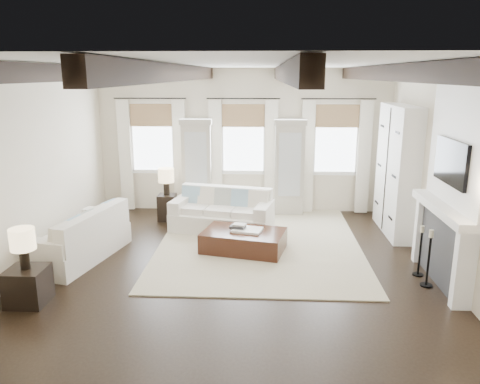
{
  "coord_description": "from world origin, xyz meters",
  "views": [
    {
      "loc": [
        0.46,
        -6.69,
        3.06
      ],
      "look_at": [
        0.07,
        0.88,
        1.15
      ],
      "focal_mm": 35.0,
      "sensor_mm": 36.0,
      "label": 1
    }
  ],
  "objects_px": {
    "ottoman": "(244,241)",
    "side_table_front": "(28,286)",
    "sofa_back": "(223,214)",
    "sofa_left": "(82,239)",
    "side_table_back": "(167,207)"
  },
  "relations": [
    {
      "from": "ottoman",
      "to": "side_table_front",
      "type": "height_order",
      "value": "side_table_front"
    },
    {
      "from": "sofa_back",
      "to": "sofa_left",
      "type": "bearing_deg",
      "value": -144.25
    },
    {
      "from": "sofa_left",
      "to": "side_table_back",
      "type": "xyz_separation_m",
      "value": [
        1.01,
        2.26,
        -0.07
      ]
    },
    {
      "from": "side_table_front",
      "to": "side_table_back",
      "type": "xyz_separation_m",
      "value": [
        1.14,
        3.87,
        0.02
      ]
    },
    {
      "from": "side_table_front",
      "to": "side_table_back",
      "type": "bearing_deg",
      "value": 73.59
    },
    {
      "from": "sofa_left",
      "to": "side_table_front",
      "type": "height_order",
      "value": "sofa_left"
    },
    {
      "from": "side_table_front",
      "to": "side_table_back",
      "type": "height_order",
      "value": "side_table_back"
    },
    {
      "from": "sofa_back",
      "to": "side_table_back",
      "type": "bearing_deg",
      "value": 153.38
    },
    {
      "from": "sofa_left",
      "to": "ottoman",
      "type": "xyz_separation_m",
      "value": [
        2.73,
        0.49,
        -0.16
      ]
    },
    {
      "from": "sofa_back",
      "to": "ottoman",
      "type": "height_order",
      "value": "sofa_back"
    },
    {
      "from": "sofa_back",
      "to": "ottoman",
      "type": "distance_m",
      "value": 1.24
    },
    {
      "from": "sofa_back",
      "to": "side_table_front",
      "type": "relative_size",
      "value": 4.18
    },
    {
      "from": "ottoman",
      "to": "side_table_front",
      "type": "relative_size",
      "value": 2.78
    },
    {
      "from": "side_table_back",
      "to": "side_table_front",
      "type": "bearing_deg",
      "value": -106.41
    },
    {
      "from": "ottoman",
      "to": "side_table_back",
      "type": "xyz_separation_m",
      "value": [
        -1.73,
        1.76,
        0.09
      ]
    }
  ]
}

